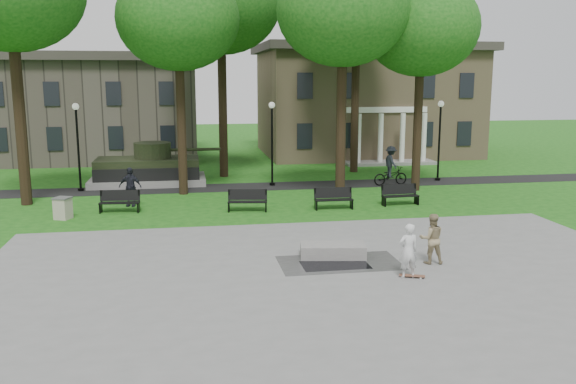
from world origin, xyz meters
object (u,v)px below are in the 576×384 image
(trash_bin, at_px, (63,208))
(skateboarder, at_px, (408,251))
(cyclist, at_px, (391,169))
(friend_watching, at_px, (432,239))
(park_bench_0, at_px, (120,201))
(concrete_block, at_px, (333,250))

(trash_bin, bearing_deg, skateboarder, -40.29)
(cyclist, bearing_deg, friend_watching, 157.94)
(skateboarder, bearing_deg, park_bench_0, -53.54)
(concrete_block, distance_m, skateboarder, 3.11)
(concrete_block, bearing_deg, friend_watching, -22.39)
(skateboarder, bearing_deg, trash_bin, -44.73)
(skateboarder, relative_size, cyclist, 0.76)
(friend_watching, xyz_separation_m, cyclist, (3.65, 14.60, 0.06))
(park_bench_0, bearing_deg, friend_watching, -36.20)
(cyclist, bearing_deg, park_bench_0, 100.07)
(concrete_block, distance_m, cyclist, 14.94)
(skateboarder, height_order, park_bench_0, skateboarder)
(skateboarder, bearing_deg, friend_watching, -139.97)
(cyclist, distance_m, park_bench_0, 15.32)
(skateboarder, height_order, friend_watching, skateboarder)
(friend_watching, relative_size, cyclist, 0.75)
(concrete_block, bearing_deg, park_bench_0, 132.51)
(skateboarder, distance_m, trash_bin, 15.63)
(cyclist, height_order, trash_bin, cyclist)
(trash_bin, bearing_deg, cyclist, 18.85)
(cyclist, bearing_deg, trash_bin, 100.83)
(friend_watching, distance_m, trash_bin, 15.89)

